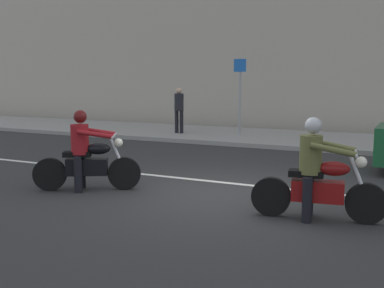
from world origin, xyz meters
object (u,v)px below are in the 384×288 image
object	(u,v)px
motorcycle_with_rider_olive	(317,178)
street_sign_post	(240,89)
pedestrian_bystander	(179,107)
motorcycle_with_rider_crimson	(86,158)

from	to	relation	value
motorcycle_with_rider_olive	street_sign_post	world-z (taller)	street_sign_post
motorcycle_with_rider_olive	street_sign_post	size ratio (longest dim) A/B	0.75
street_sign_post	pedestrian_bystander	world-z (taller)	street_sign_post
motorcycle_with_rider_crimson	street_sign_post	xyz separation A→B (m)	(0.03, 8.42, 1.13)
motorcycle_with_rider_olive	pedestrian_bystander	size ratio (longest dim) A/B	1.22
motorcycle_with_rider_olive	motorcycle_with_rider_crimson	xyz separation A→B (m)	(-4.39, -0.01, -0.01)
motorcycle_with_rider_crimson	street_sign_post	size ratio (longest dim) A/B	0.69
street_sign_post	pedestrian_bystander	size ratio (longest dim) A/B	1.62
motorcycle_with_rider_olive	street_sign_post	distance (m)	9.54
motorcycle_with_rider_olive	street_sign_post	bearing A→B (deg)	117.43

